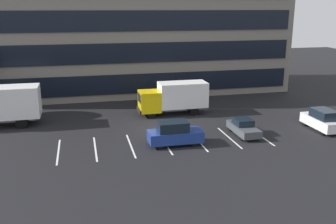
# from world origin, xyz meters

# --- Properties ---
(ground_plane) EXTENTS (120.00, 120.00, 0.00)m
(ground_plane) POSITION_xyz_m (0.00, 0.00, 0.00)
(ground_plane) COLOR black
(office_building) EXTENTS (39.81, 12.90, 21.60)m
(office_building) POSITION_xyz_m (0.00, 17.95, 10.80)
(office_building) COLOR slate
(office_building) RESTS_ON ground_plane
(lot_markings) EXTENTS (16.94, 5.40, 0.01)m
(lot_markings) POSITION_xyz_m (0.00, -3.55, 0.00)
(lot_markings) COLOR silver
(lot_markings) RESTS_ON ground_plane
(box_truck_yellow) EXTENTS (7.09, 2.35, 3.29)m
(box_truck_yellow) POSITION_xyz_m (2.83, 4.64, 1.85)
(box_truck_yellow) COLOR yellow
(box_truck_yellow) RESTS_ON ground_plane
(suv_white) EXTENTS (1.79, 4.23, 1.91)m
(suv_white) POSITION_xyz_m (14.53, -3.44, 0.92)
(suv_white) COLOR white
(suv_white) RESTS_ON ground_plane
(suv_navy) EXTENTS (4.34, 1.84, 1.96)m
(suv_navy) POSITION_xyz_m (0.67, -4.09, 0.95)
(suv_navy) COLOR navy
(suv_navy) RESTS_ON ground_plane
(sedan_charcoal) EXTENTS (1.63, 3.90, 1.40)m
(sedan_charcoal) POSITION_xyz_m (7.08, -3.08, 0.66)
(sedan_charcoal) COLOR #474C51
(sedan_charcoal) RESTS_ON ground_plane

